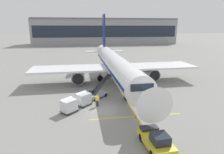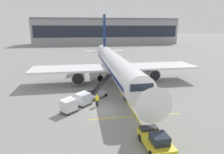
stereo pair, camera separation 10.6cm
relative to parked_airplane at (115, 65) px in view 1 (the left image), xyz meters
The scene contains 13 objects.
ground_plane 14.93m from the parked_airplane, 106.84° to the right, with size 600.00×600.00×0.00m, color gray.
parked_airplane is the anchor object (origin of this frame).
belt_loader 9.97m from the parked_airplane, 116.07° to the right, with size 4.64×4.40×3.33m.
baggage_cart_lead 13.58m from the parked_airplane, 119.80° to the right, with size 2.57×2.53×1.91m.
baggage_cart_second 16.37m from the parked_airplane, 121.97° to the right, with size 2.57×2.53×1.91m.
pushback_tug 23.16m from the parked_airplane, 89.86° to the right, with size 2.37×4.52×1.83m.
ground_crew_by_loader 13.54m from the parked_airplane, 123.36° to the right, with size 0.31×0.56×1.74m.
ground_crew_by_carts 12.75m from the parked_airplane, 118.74° to the right, with size 0.57×0.30×1.74m.
ground_crew_marshaller 13.38m from the parked_airplane, 110.66° to the right, with size 0.56×0.33×1.74m.
safety_cone_engine_keepout 7.36m from the parked_airplane, behind, with size 0.53×0.53×0.61m.
apron_guidance_line_lead_in 3.65m from the parked_airplane, 90.83° to the right, with size 0.20×110.00×0.01m.
apron_guidance_line_stop_bar 16.73m from the parked_airplane, 89.96° to the right, with size 12.00×0.20×0.01m.
terminal_building 94.76m from the parked_airplane, 84.32° to the left, with size 93.21×19.77×16.55m.
Camera 1 is at (-2.23, -24.11, 11.09)m, focal length 30.73 mm.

